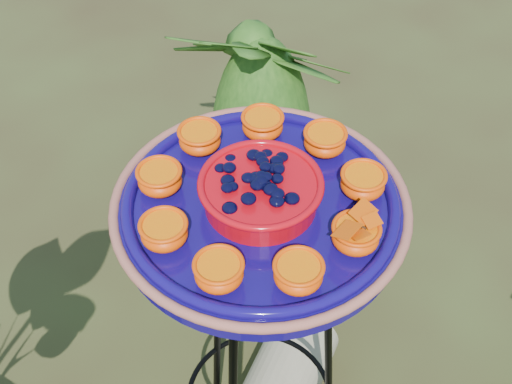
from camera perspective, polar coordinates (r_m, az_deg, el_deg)
tripod_stand at (r=1.46m, az=0.30°, el=-11.71°), size 0.40×0.40×0.91m
feeder_dish at (r=1.14m, az=0.37°, el=-0.96°), size 0.56×0.56×0.11m
shrub_back_right at (r=2.03m, az=0.43°, el=4.04°), size 0.62×0.62×0.85m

